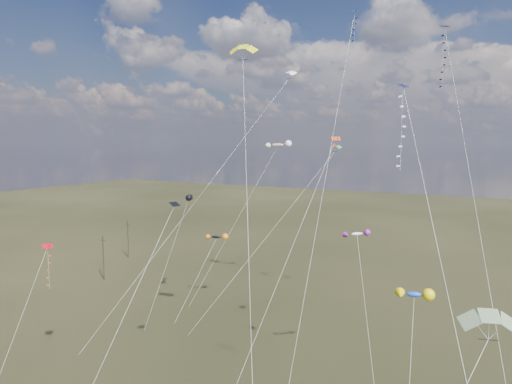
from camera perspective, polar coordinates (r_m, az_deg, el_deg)
The scene contains 17 objects.
utility_pole_near at distance 86.59m, azimuth -18.53°, elevation -7.77°, with size 1.40×0.20×8.00m.
utility_pole_far at distance 101.64m, azimuth -15.71°, elevation -5.63°, with size 1.40×0.20×8.00m.
diamond_black_high at distance 54.42m, azimuth 22.71°, elevation 13.53°, with size 9.93×21.29×37.27m.
diamond_navy_tall at distance 60.78m, azimuth 11.59°, elevation 16.53°, with size 5.38×33.10×41.79m.
diamond_black_mid at distance 42.70m, azimuth -13.42°, elevation -8.74°, with size 1.04×15.03×18.78m.
diamond_red_low at distance 51.50m, azimuth -24.75°, elevation -9.04°, with size 2.00×8.98×14.22m.
diamond_navy_right at distance 35.63m, azimuth 18.24°, elevation 5.50°, with size 11.04×20.55×28.94m.
diamond_orange_center at distance 43.04m, azimuth 6.19°, elevation -2.72°, with size 4.81×17.28×25.09m.
parafoil_yellow at distance 45.47m, azimuth -1.65°, elevation 17.51°, with size 12.54×17.96×34.26m.
parafoil_blue_white at distance 66.11m, azimuth 3.95°, elevation 14.46°, with size 15.84×26.28×34.91m.
parafoil_striped at distance 23.71m, azimuth 27.11°, elevation -13.78°, with size 7.75×11.50×17.31m.
parafoil_tricolor at distance 64.99m, azimuth 9.67°, elevation 5.45°, with size 14.18×17.72×24.50m.
novelty_black_orange at distance 68.66m, azimuth -4.99°, elevation -5.64°, with size 3.10×10.07×10.97m.
novelty_orange_black at distance 67.03m, azimuth -8.43°, elevation -0.70°, with size 2.65×11.55×17.10m.
novelty_white_purple at distance 45.72m, azimuth 12.55°, elevation -5.26°, with size 5.68×8.30×15.98m.
novelty_redwhite_stripe at distance 71.75m, azimuth 2.68°, elevation 5.86°, with size 11.06×12.54×24.78m.
novelty_blue_yellow at distance 33.81m, azimuth 19.17°, elevation -12.13°, with size 2.59×10.74×14.58m.
Camera 1 is at (24.74, -26.08, 24.47)m, focal length 32.00 mm.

